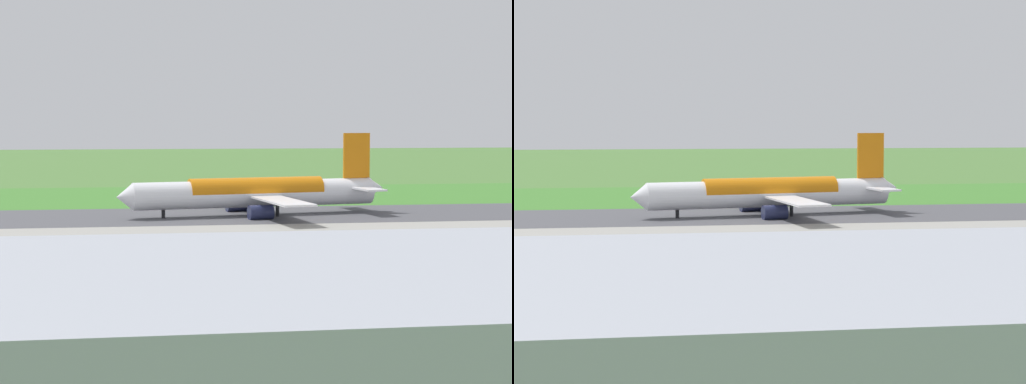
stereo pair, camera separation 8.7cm
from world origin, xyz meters
TOP-DOWN VIEW (x-y plane):
  - ground_plane at (0.00, 0.00)m, footprint 800.00×800.00m
  - runway_asphalt at (0.00, 0.00)m, footprint 600.00×31.24m
  - apron_concrete at (0.00, 66.18)m, footprint 440.00×110.00m
  - grass_verge_foreground at (0.00, -35.16)m, footprint 600.00×80.00m
  - airliner_main at (7.51, -0.06)m, footprint 53.97×44.38m
  - no_stopping_sign at (20.49, -30.67)m, footprint 0.60×0.10m
  - traffic_cone_orange at (27.25, -34.28)m, footprint 0.40×0.40m

SIDE VIEW (x-z plane):
  - ground_plane at x=0.00m, z-range 0.00..0.00m
  - grass_verge_foreground at x=0.00m, z-range 0.00..0.04m
  - apron_concrete at x=0.00m, z-range 0.00..0.05m
  - runway_asphalt at x=0.00m, z-range 0.00..0.06m
  - traffic_cone_orange at x=27.25m, z-range 0.00..0.55m
  - no_stopping_sign at x=20.49m, z-range 0.22..2.46m
  - airliner_main at x=7.51m, z-range -3.59..12.29m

